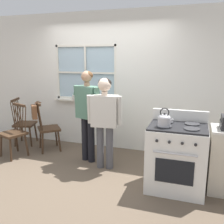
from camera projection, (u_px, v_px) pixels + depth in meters
ground_plane at (79, 175)px, 3.96m from camera, size 16.00×16.00×0.00m
wall_back at (110, 83)px, 4.96m from camera, size 6.40×0.16×2.70m
chair_by_window at (48, 129)px, 4.94m from camera, size 0.58×0.58×0.98m
chair_near_wall at (24, 124)px, 5.30m from camera, size 0.51×0.52×0.98m
chair_center_cluster at (14, 133)px, 4.64m from camera, size 0.53×0.52×0.98m
person_elderly_left at (87, 108)px, 4.32m from camera, size 0.54×0.32×1.61m
person_teen_center at (105, 114)px, 4.04m from camera, size 0.58×0.25×1.51m
stove at (176, 157)px, 3.48m from camera, size 0.78×0.68×1.08m
kettle at (164, 120)px, 3.29m from camera, size 0.21×0.17×0.25m
potted_plant at (76, 95)px, 5.15m from camera, size 0.15×0.15×0.32m
handbag at (34, 111)px, 4.78m from camera, size 0.25×0.25×0.31m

